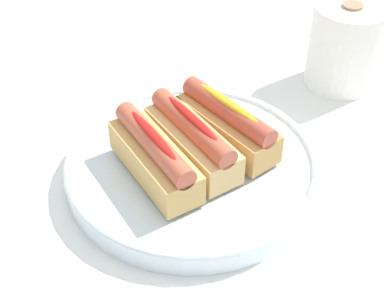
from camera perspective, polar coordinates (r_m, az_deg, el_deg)
ground_plane at (r=0.71m, az=-1.60°, el=-2.83°), size 2.40×2.40×0.00m
serving_bowl at (r=0.70m, az=0.00°, el=-2.24°), size 0.32×0.32×0.03m
hotdog_front at (r=0.64m, az=-3.98°, el=-1.27°), size 0.16×0.07×0.06m
hotdog_back at (r=0.67m, az=0.00°, el=0.52°), size 0.16×0.07×0.06m
hotdog_side at (r=0.69m, az=3.69°, el=2.18°), size 0.15×0.06×0.06m
paper_towel_roll at (r=0.88m, az=15.69°, el=9.82°), size 0.11×0.11×0.13m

